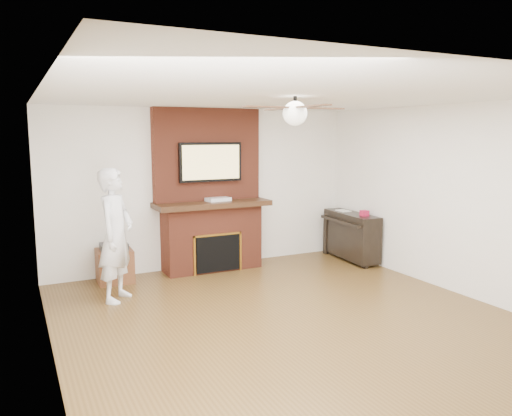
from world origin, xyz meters
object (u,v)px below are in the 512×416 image
fireplace (210,206)px  piano (351,235)px  side_table (115,264)px  person (116,235)px

fireplace → piano: 2.44m
fireplace → piano: bearing=-13.4°
fireplace → side_table: 1.67m
fireplace → person: 1.85m
side_table → piano: (3.80, -0.48, 0.17)m
fireplace → piano: (2.31, -0.55, -0.57)m
fireplace → side_table: (-1.50, -0.07, -0.74)m
side_table → piano: bearing=-5.1°
piano → fireplace: bearing=170.8°
fireplace → piano: fireplace is taller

